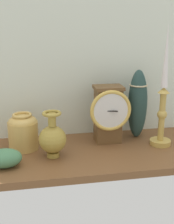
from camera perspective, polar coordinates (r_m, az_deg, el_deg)
ground_plane at (r=107.76cm, az=-2.47°, el=-7.91°), size 100.00×36.00×2.40cm
back_wall at (r=117.04cm, az=-4.00°, el=11.15°), size 120.00×2.00×65.00cm
mantel_clock at (r=112.21cm, az=3.97°, el=-0.22°), size 14.89×9.39×20.98cm
candlestick_tall_left at (r=111.43cm, az=13.81°, el=1.64°), size 7.51×7.51×42.66cm
brass_vase_bulbous at (r=101.60cm, az=-6.37°, el=-4.76°), size 9.06×9.06×15.50cm
brass_vase_jar at (r=109.58cm, az=-11.71°, el=-3.40°), size 10.36×10.36×12.86cm
tall_ceramic_vase at (r=118.07cm, az=9.31°, el=1.50°), size 7.20×7.20×26.13cm
ivy_sprig at (r=98.77cm, az=-15.02°, el=-8.24°), size 10.81×7.57×5.81cm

